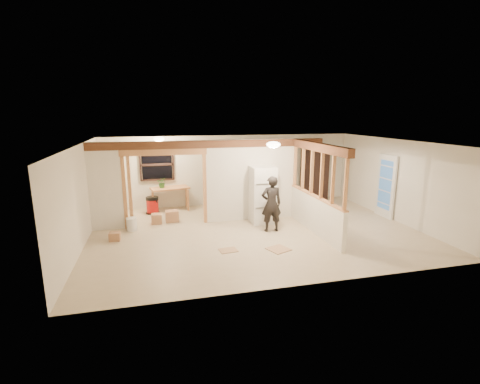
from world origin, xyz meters
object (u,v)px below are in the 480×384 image
object	(u,v)px
woman	(271,204)
work_table	(170,199)
bookshelf	(315,174)
refrigerator	(262,195)
shop_vac	(152,205)

from	to	relation	value
woman	work_table	world-z (taller)	woman
woman	bookshelf	xyz separation A→B (m)	(2.79, 3.07, 0.23)
bookshelf	woman	bearing A→B (deg)	-132.25
refrigerator	shop_vac	bearing A→B (deg)	151.49
refrigerator	woman	size ratio (longest dim) A/B	1.08
refrigerator	bookshelf	xyz separation A→B (m)	(2.78, 2.21, 0.17)
shop_vac	bookshelf	xyz separation A→B (m)	(6.04, 0.44, 0.74)
refrigerator	woman	xyz separation A→B (m)	(-0.01, -0.85, -0.07)
refrigerator	work_table	distance (m)	3.41
work_table	woman	bearing A→B (deg)	-60.03
work_table	shop_vac	size ratio (longest dim) A/B	2.19
refrigerator	work_table	world-z (taller)	refrigerator
refrigerator	shop_vac	distance (m)	3.75
work_table	bookshelf	world-z (taller)	bookshelf
woman	bookshelf	distance (m)	4.15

